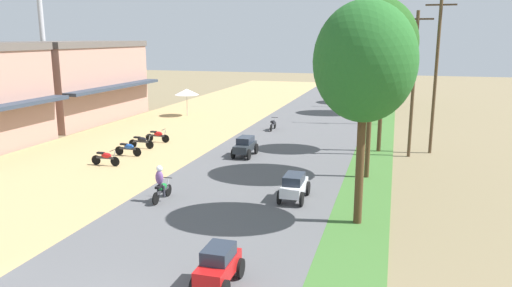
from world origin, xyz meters
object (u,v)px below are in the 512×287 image
object	(u,v)px
parked_motorbike_fourth	(158,135)
vendor_umbrella	(187,92)
parked_motorbike_nearest	(106,157)
median_tree_fifth	(386,52)
median_tree_second	(373,43)
streetlamp_near	(384,72)
streetlamp_far	(389,61)
motorbike_foreground_rider	(161,184)
car_sedan_charcoal	(245,146)
median_tree_fourth	(388,41)
median_tree_third	(385,36)
utility_pole_near	(436,74)
utility_pole_far	(413,83)
car_sedan_white	(294,185)
streetlamp_mid	(387,65)
motorbike_ahead_second	(273,124)
parked_motorbike_second	(128,148)
parked_motorbike_third	(141,141)
median_tree_nearest	(365,63)
car_hatchback_red	(218,265)

from	to	relation	value
parked_motorbike_fourth	vendor_umbrella	world-z (taller)	vendor_umbrella
parked_motorbike_nearest	median_tree_fifth	bearing A→B (deg)	65.53
median_tree_second	median_tree_fifth	size ratio (longest dim) A/B	1.15
streetlamp_near	streetlamp_far	size ratio (longest dim) A/B	1.02
parked_motorbike_nearest	vendor_umbrella	xyz separation A→B (m)	(-2.82, 17.81, 1.75)
median_tree_second	motorbike_foreground_rider	world-z (taller)	median_tree_second
streetlamp_near	parked_motorbike_nearest	bearing A→B (deg)	-128.96
motorbike_foreground_rider	car_sedan_charcoal	bearing A→B (deg)	82.95
median_tree_fourth	streetlamp_far	bearing A→B (deg)	90.39
median_tree_third	utility_pole_near	size ratio (longest dim) A/B	0.94
streetlamp_near	parked_motorbike_fourth	bearing A→B (deg)	-141.85
streetlamp_near	utility_pole_far	world-z (taller)	utility_pole_far
utility_pole_near	utility_pole_far	size ratio (longest dim) A/B	1.10
median_tree_third	parked_motorbike_fourth	bearing A→B (deg)	-174.46
parked_motorbike_fourth	car_sedan_charcoal	xyz separation A→B (m)	(7.10, -2.27, 0.19)
car_sedan_white	streetlamp_near	bearing A→B (deg)	81.59
streetlamp_mid	motorbike_foreground_rider	distance (m)	34.42
parked_motorbike_nearest	median_tree_third	distance (m)	18.20
streetlamp_far	car_sedan_white	bearing A→B (deg)	-94.17
median_tree_third	median_tree_fifth	bearing A→B (deg)	90.87
median_tree_second	streetlamp_mid	world-z (taller)	median_tree_second
parked_motorbike_fourth	streetlamp_mid	world-z (taller)	streetlamp_mid
vendor_umbrella	motorbike_ahead_second	size ratio (longest dim) A/B	1.40
car_sedan_charcoal	median_tree_fourth	bearing A→B (deg)	68.40
motorbike_ahead_second	motorbike_foreground_rider	bearing A→B (deg)	-92.23
parked_motorbike_fourth	median_tree_second	distance (m)	16.65
parked_motorbike_second	utility_pole_near	size ratio (longest dim) A/B	0.19
vendor_umbrella	utility_pole_near	size ratio (longest dim) A/B	0.26
parked_motorbike_third	parked_motorbike_fourth	size ratio (longest dim) A/B	1.00
parked_motorbike_second	car_sedan_white	distance (m)	12.74
parked_motorbike_nearest	vendor_umbrella	distance (m)	18.12
median_tree_fourth	parked_motorbike_nearest	bearing A→B (deg)	-121.70
parked_motorbike_second	utility_pole_near	xyz separation A→B (m)	(18.02, 6.22, 4.47)
utility_pole_far	motorbike_foreground_rider	xyz separation A→B (m)	(-10.83, -12.03, -3.73)
parked_motorbike_third	utility_pole_far	bearing A→B (deg)	9.23
car_sedan_charcoal	streetlamp_mid	bearing A→B (deg)	72.27
median_tree_fifth	median_tree_nearest	bearing A→B (deg)	-89.95
median_tree_fourth	streetlamp_mid	distance (m)	5.00
parked_motorbike_second	median_tree_third	xyz separation A→B (m)	(14.85, 5.59, 6.77)
parked_motorbike_nearest	car_hatchback_red	bearing A→B (deg)	-45.61
car_sedan_white	car_sedan_charcoal	world-z (taller)	same
streetlamp_near	parked_motorbike_third	bearing A→B (deg)	-137.53
median_tree_nearest	car_sedan_charcoal	world-z (taller)	median_tree_nearest
median_tree_nearest	car_hatchback_red	xyz separation A→B (m)	(-3.53, -6.30, -5.60)
parked_motorbike_third	car_hatchback_red	distance (m)	19.36
parked_motorbike_second	median_tree_fifth	xyz separation A→B (m)	(14.49, 29.48, 5.12)
parked_motorbike_third	utility_pole_near	bearing A→B (deg)	12.71
motorbike_ahead_second	streetlamp_far	bearing A→B (deg)	73.18
median_tree_second	median_tree_fourth	bearing A→B (deg)	89.20
median_tree_second	motorbike_ahead_second	distance (m)	15.27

